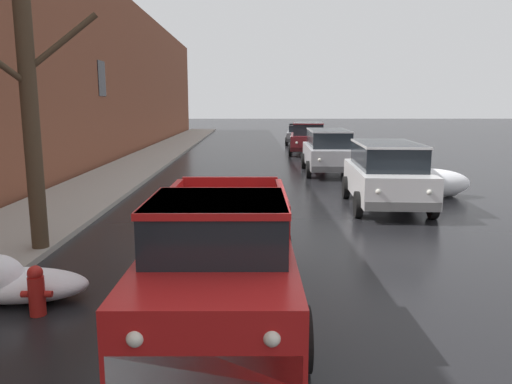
# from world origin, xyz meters

# --- Properties ---
(left_sidewalk_slab) EXTENTS (2.80, 80.00, 0.12)m
(left_sidewalk_slab) POSITION_xyz_m (-6.37, 18.00, 0.06)
(left_sidewalk_slab) COLOR gray
(left_sidewalk_slab) RESTS_ON ground
(brick_townhouse_facade) EXTENTS (0.63, 80.00, 8.81)m
(brick_townhouse_facade) POSITION_xyz_m (-8.27, 17.99, 4.41)
(brick_townhouse_facade) COLOR brown
(brick_townhouse_facade) RESTS_ON ground
(snow_bank_along_left_kerb) EXTENTS (1.76, 1.05, 0.66)m
(snow_bank_along_left_kerb) POSITION_xyz_m (4.48, 19.85, 0.31)
(snow_bank_along_left_kerb) COLOR white
(snow_bank_along_left_kerb) RESTS_ON ground
(snow_bank_mid_block_left) EXTENTS (2.12, 0.97, 0.73)m
(snow_bank_mid_block_left) POSITION_xyz_m (-4.64, 9.36, 0.28)
(snow_bank_mid_block_left) COLOR white
(snow_bank_mid_block_left) RESTS_ON ground
(snow_bank_near_corner_right) EXTENTS (2.60, 1.06, 0.90)m
(snow_bank_near_corner_right) POSITION_xyz_m (4.52, 17.55, 0.42)
(snow_bank_near_corner_right) COLOR white
(snow_bank_near_corner_right) RESTS_ON ground
(bare_tree_second_along_sidewalk) EXTENTS (2.23, 2.86, 6.00)m
(bare_tree_second_along_sidewalk) POSITION_xyz_m (-5.19, 11.76, 3.08)
(bare_tree_second_along_sidewalk) COLOR #423323
(bare_tree_second_along_sidewalk) RESTS_ON ground
(pickup_truck_red_approaching_near_lane) EXTENTS (2.13, 5.06, 1.76)m
(pickup_truck_red_approaching_near_lane) POSITION_xyz_m (-1.48, 8.79, 0.88)
(pickup_truck_red_approaching_near_lane) COLOR red
(pickup_truck_red_approaching_near_lane) RESTS_ON ground
(suv_white_parked_kerbside_close) EXTENTS (2.29, 4.43, 1.82)m
(suv_white_parked_kerbside_close) POSITION_xyz_m (2.70, 16.03, 0.99)
(suv_white_parked_kerbside_close) COLOR silver
(suv_white_parked_kerbside_close) RESTS_ON ground
(suv_silver_parked_kerbside_mid) EXTENTS (2.15, 4.89, 1.82)m
(suv_silver_parked_kerbside_mid) POSITION_xyz_m (2.16, 23.08, 0.99)
(suv_silver_parked_kerbside_mid) COLOR #B7B7BC
(suv_silver_parked_kerbside_mid) RESTS_ON ground
(suv_maroon_parked_far_down_block) EXTENTS (2.43, 4.39, 1.82)m
(suv_maroon_parked_far_down_block) POSITION_xyz_m (2.20, 30.93, 0.99)
(suv_maroon_parked_far_down_block) COLOR maroon
(suv_maroon_parked_far_down_block) RESTS_ON ground
(sedan_grey_queued_behind_truck) EXTENTS (2.32, 4.36, 1.42)m
(sedan_grey_queued_behind_truck) POSITION_xyz_m (2.47, 38.21, 0.75)
(sedan_grey_queued_behind_truck) COLOR slate
(sedan_grey_queued_behind_truck) RESTS_ON ground
(fire_hydrant) EXTENTS (0.42, 0.22, 0.71)m
(fire_hydrant) POSITION_xyz_m (-4.02, 8.87, 0.36)
(fire_hydrant) COLOR #B21E19
(fire_hydrant) RESTS_ON ground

